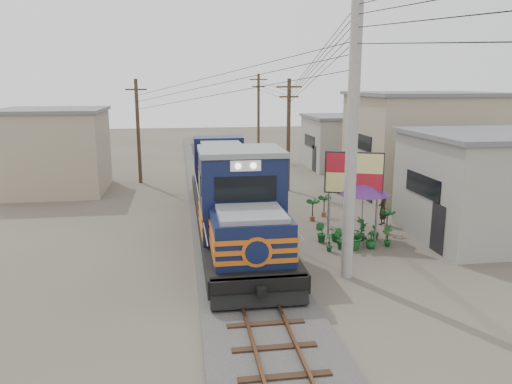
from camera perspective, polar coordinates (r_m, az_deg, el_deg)
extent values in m
plane|color=#473F35|center=(18.02, -1.00, -9.69)|extent=(120.00, 120.00, 0.00)
cube|color=#595651|center=(27.47, -3.79, -1.71)|extent=(3.60, 70.00, 0.16)
cube|color=#51331E|center=(27.39, -4.91, -1.38)|extent=(0.08, 70.00, 0.12)
cube|color=#51331E|center=(27.47, -2.68, -1.30)|extent=(0.08, 70.00, 0.12)
cube|color=black|center=(23.14, -2.89, -2.55)|extent=(3.11, 17.15, 0.59)
cube|color=black|center=(18.16, -1.15, -7.88)|extent=(2.36, 3.43, 0.70)
cube|color=black|center=(28.40, -3.98, -0.40)|extent=(2.36, 3.43, 0.70)
cube|color=#0F1637|center=(16.55, -0.58, -5.42)|extent=(2.55, 2.57, 1.61)
cube|color=#0F1637|center=(18.88, -1.73, -0.46)|extent=(3.05, 2.79, 3.32)
cube|color=slate|center=(18.58, -1.77, 4.70)|extent=(3.11, 2.93, 0.19)
cube|color=black|center=(17.40, -1.18, 0.41)|extent=(2.18, 0.06, 0.86)
cube|color=white|center=(17.24, -1.19, 3.02)|extent=(1.07, 0.06, 0.38)
cube|color=#0F1637|center=(25.45, -3.54, 1.91)|extent=(2.42, 10.51, 2.47)
cube|color=slate|center=(25.24, -3.58, 4.79)|extent=(2.18, 10.51, 0.19)
cube|color=#C15912|center=(22.99, -2.91, -1.14)|extent=(3.15, 17.15, 0.15)
cube|color=#C15912|center=(22.92, -2.92, -0.35)|extent=(3.15, 17.15, 0.15)
cube|color=#C15912|center=(22.85, -2.93, 0.43)|extent=(3.15, 17.15, 0.15)
cylinder|color=#9E9B93|center=(17.12, 10.92, 6.23)|extent=(0.40, 0.40, 10.00)
cylinder|color=#4C3826|center=(31.44, 3.73, 6.43)|extent=(0.24, 0.24, 7.00)
cube|color=#4C3826|center=(31.27, 3.81, 11.91)|extent=(1.60, 0.10, 0.10)
cube|color=#4C3826|center=(31.28, 3.79, 10.81)|extent=(1.20, 0.10, 0.10)
cylinder|color=#4C3826|center=(45.19, 0.29, 8.61)|extent=(0.24, 0.24, 7.50)
cube|color=#4C3826|center=(45.09, 0.29, 12.74)|extent=(1.60, 0.10, 0.10)
cube|color=#4C3826|center=(45.09, 0.29, 11.97)|extent=(1.20, 0.10, 0.10)
cylinder|color=#4C3826|center=(34.81, -13.31, 6.71)|extent=(0.24, 0.24, 7.00)
cube|color=#4C3826|center=(34.66, -13.56, 11.65)|extent=(1.60, 0.10, 0.10)
cube|color=#4C3826|center=(34.67, -13.51, 10.66)|extent=(1.20, 0.10, 0.10)
cube|color=gray|center=(24.30, 25.89, 0.42)|extent=(7.00, 6.00, 4.50)
cube|color=slate|center=(23.97, 26.42, 5.92)|extent=(7.35, 6.30, 0.20)
cube|color=black|center=(22.46, 18.51, 0.73)|extent=(0.05, 3.00, 0.90)
cube|color=gray|center=(32.33, 18.55, 5.09)|extent=(8.00, 7.00, 6.00)
cube|color=slate|center=(32.11, 18.93, 10.58)|extent=(8.40, 7.35, 0.20)
cube|color=black|center=(30.68, 11.85, 5.67)|extent=(0.05, 3.50, 0.90)
cube|color=gray|center=(41.02, 10.24, 5.57)|extent=(6.00, 6.00, 4.00)
cube|color=slate|center=(40.83, 10.35, 8.49)|extent=(6.30, 6.30, 0.20)
cube|color=black|center=(40.13, 6.14, 5.83)|extent=(0.05, 3.00, 0.90)
cube|color=gray|center=(33.74, -22.00, 4.25)|extent=(6.00, 6.00, 5.00)
cube|color=slate|center=(33.51, -22.36, 8.65)|extent=(6.30, 6.30, 0.20)
cube|color=black|center=(34.53, -26.92, 4.40)|extent=(0.05, 3.00, 0.90)
cylinder|color=#99999E|center=(22.23, 8.32, -1.64)|extent=(0.10, 0.10, 2.85)
cylinder|color=#99999E|center=(22.20, 13.62, -1.88)|extent=(0.10, 0.10, 2.85)
cube|color=black|center=(21.87, 11.13, 2.15)|extent=(2.39, 1.00, 1.83)
cube|color=#B21726|center=(21.84, 11.16, 2.14)|extent=(2.27, 0.92, 1.71)
cylinder|color=black|center=(22.73, 11.92, -5.07)|extent=(0.47, 0.47, 0.10)
cylinder|color=#99999E|center=(22.42, 12.05, -2.30)|extent=(0.05, 0.05, 2.37)
cone|color=#542776|center=(22.17, 12.18, 0.53)|extent=(2.96, 2.96, 0.59)
imported|color=black|center=(24.92, 14.28, -1.80)|extent=(0.70, 0.69, 1.63)
imported|color=#164F1F|center=(20.69, 8.38, -5.65)|extent=(0.40, 0.49, 0.82)
imported|color=#164F1F|center=(20.98, 9.64, -5.31)|extent=(0.54, 0.45, 0.91)
imported|color=#164F1F|center=(21.14, 11.14, -4.90)|extent=(1.34, 1.29, 1.14)
imported|color=#164F1F|center=(21.38, 13.02, -5.25)|extent=(0.52, 0.52, 0.81)
imported|color=#164F1F|center=(21.74, 14.79, -4.88)|extent=(0.48, 0.57, 0.93)
imported|color=#164F1F|center=(21.80, 7.41, -4.62)|extent=(0.60, 0.60, 0.86)
imported|color=#164F1F|center=(22.01, 9.19, -4.72)|extent=(0.73, 0.78, 0.70)
imported|color=#164F1F|center=(22.26, 10.34, -4.53)|extent=(0.50, 0.50, 0.73)
imported|color=#164F1F|center=(22.24, 11.91, -4.14)|extent=(0.68, 0.67, 1.08)
imported|color=#164F1F|center=(22.59, 13.48, -4.48)|extent=(0.46, 0.48, 0.68)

